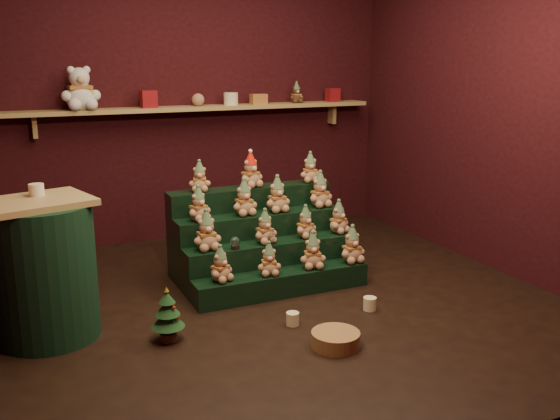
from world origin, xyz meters
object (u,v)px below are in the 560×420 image
wicker_basket (336,339)px  brown_bear (297,93)px  riser_tier_front (282,283)px  snow_globe_b (271,238)px  white_bear (80,83)px  side_table (45,270)px  snow_globe_a (235,243)px  mini_christmas_tree (168,315)px  mug_left (293,319)px  snow_globe_c (313,234)px  mug_right (370,304)px

wicker_basket → brown_bear: bearing=69.3°
riser_tier_front → snow_globe_b: size_ratio=15.29×
snow_globe_b → brown_bear: size_ratio=0.44×
snow_globe_b → white_bear: (-1.16, 1.56, 1.15)m
side_table → white_bear: bearing=58.5°
riser_tier_front → snow_globe_b: (-0.02, 0.16, 0.32)m
snow_globe_a → mini_christmas_tree: (-0.69, -0.60, -0.23)m
mini_christmas_tree → brown_bear: size_ratio=1.78×
mug_left → wicker_basket: bearing=-75.1°
snow_globe_a → mug_left: 0.81m
riser_tier_front → wicker_basket: (-0.06, -0.96, -0.04)m
snow_globe_c → brown_bear: size_ratio=0.41×
snow_globe_a → white_bear: bearing=119.0°
snow_globe_c → wicker_basket: size_ratio=0.28×
mug_left → brown_bear: 2.88m
snow_globe_a → brown_bear: brown_bear is taller
mini_christmas_tree → mug_left: (0.83, -0.11, -0.13)m
snow_globe_a → brown_bear: 2.25m
side_table → snow_globe_b: bearing=-8.2°
mug_right → wicker_basket: wicker_basket is taller
mug_right → brown_bear: size_ratio=0.46×
snow_globe_a → mug_left: size_ratio=1.07×
snow_globe_c → side_table: size_ratio=0.09×
snow_globe_b → white_bear: 2.26m
wicker_basket → white_bear: white_bear is taller
mug_left → brown_bear: size_ratio=0.43×
snow_globe_b → wicker_basket: 1.17m
snow_globe_b → white_bear: bearing=126.7°
riser_tier_front → brown_bear: bearing=61.2°
snow_globe_a → snow_globe_c: bearing=0.0°
snow_globe_a → mug_right: (0.77, -0.70, -0.36)m
side_table → brown_bear: (2.64, 1.77, 0.97)m
snow_globe_c → brown_bear: brown_bear is taller
mini_christmas_tree → mug_left: size_ratio=4.12×
mini_christmas_tree → mug_right: (1.45, -0.11, -0.13)m
snow_globe_a → snow_globe_c: (0.66, 0.00, -0.01)m
snow_globe_b → mug_left: 0.81m
brown_bear → snow_globe_a: bearing=-128.4°
side_table → white_bear: white_bear is taller
snow_globe_c → side_table: 2.05m
snow_globe_a → snow_globe_b: (0.30, 0.00, -0.00)m
mug_left → mug_right: (0.62, 0.01, 0.00)m
riser_tier_front → snow_globe_b: snow_globe_b is taller
riser_tier_front → white_bear: (-1.18, 1.72, 1.47)m
snow_globe_a → white_bear: size_ratio=0.20×
snow_globe_c → riser_tier_front: bearing=-154.9°
snow_globe_a → brown_bear: size_ratio=0.46×
side_table → wicker_basket: size_ratio=2.98×
snow_globe_b → mini_christmas_tree: (-0.98, -0.60, -0.23)m
mini_christmas_tree → mug_right: bearing=-4.2°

